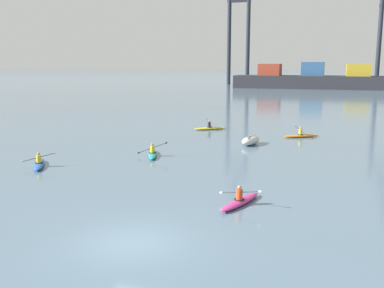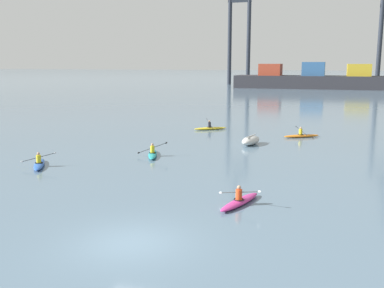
{
  "view_description": "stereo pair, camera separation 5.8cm",
  "coord_description": "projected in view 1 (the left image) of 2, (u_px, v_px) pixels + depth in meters",
  "views": [
    {
      "loc": [
        6.77,
        -14.12,
        6.58
      ],
      "look_at": [
        -2.95,
        17.0,
        0.6
      ],
      "focal_mm": 41.43,
      "sensor_mm": 36.0,
      "label": 1
    },
    {
      "loc": [
        6.82,
        -14.1,
        6.58
      ],
      "look_at": [
        -2.95,
        17.0,
        0.6
      ],
      "focal_mm": 41.43,
      "sensor_mm": 36.0,
      "label": 2
    }
  ],
  "objects": [
    {
      "name": "ground_plane",
      "position": [
        131.0,
        243.0,
        16.43
      ],
      "size": [
        800.0,
        800.0,
        0.0
      ],
      "primitive_type": "plane",
      "color": "slate"
    },
    {
      "name": "kayak_orange",
      "position": [
        301.0,
        135.0,
        39.71
      ],
      "size": [
        3.22,
        2.26,
        0.95
      ],
      "color": "orange",
      "rests_on": "ground"
    },
    {
      "name": "kayak_yellow",
      "position": [
        210.0,
        128.0,
        44.26
      ],
      "size": [
        3.16,
        2.38,
        1.05
      ],
      "color": "yellow",
      "rests_on": "ground"
    },
    {
      "name": "gantry_crane_west",
      "position": [
        239.0,
        20.0,
        133.12
      ],
      "size": [
        7.04,
        15.4,
        40.22
      ],
      "color": "#232833",
      "rests_on": "ground"
    },
    {
      "name": "kayak_teal",
      "position": [
        153.0,
        154.0,
        31.71
      ],
      "size": [
        2.06,
        3.4,
        1.05
      ],
      "color": "teal",
      "rests_on": "ground"
    },
    {
      "name": "capsized_dinghy",
      "position": [
        251.0,
        140.0,
        36.09
      ],
      "size": [
        1.63,
        2.77,
        0.76
      ],
      "color": "beige",
      "rests_on": "ground"
    },
    {
      "name": "container_barge",
      "position": [
        312.0,
        79.0,
        115.57
      ],
      "size": [
        40.37,
        9.25,
        6.82
      ],
      "color": "#28282D",
      "rests_on": "ground"
    },
    {
      "name": "kayak_magenta",
      "position": [
        240.0,
        201.0,
        20.86
      ],
      "size": [
        2.17,
        3.42,
        0.95
      ],
      "color": "#C13384",
      "rests_on": "ground"
    },
    {
      "name": "kayak_blue",
      "position": [
        39.0,
        164.0,
        28.52
      ],
      "size": [
        2.26,
        3.23,
        0.95
      ],
      "color": "#2856B2",
      "rests_on": "ground"
    }
  ]
}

